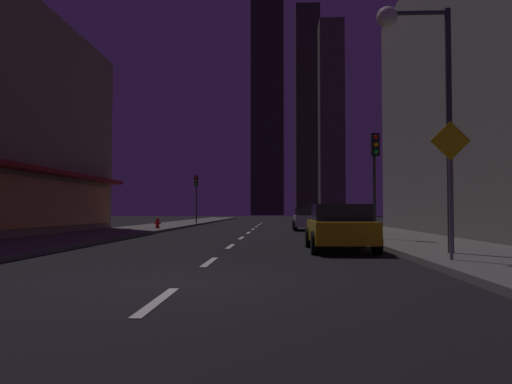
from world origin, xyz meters
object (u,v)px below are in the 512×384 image
traffic_light_near_right (375,162)px  traffic_light_far_left (196,188)px  street_lamp_right (417,68)px  car_parked_near (340,227)px  car_parked_far (309,219)px  fire_hydrant_far_left (158,223)px  pedestrian_crossing_sign (451,177)px

traffic_light_near_right → traffic_light_far_left: bearing=115.3°
traffic_light_far_left → street_lamp_right: bearing=-69.9°
traffic_light_far_left → traffic_light_near_right: bearing=-64.7°
car_parked_near → traffic_light_far_left: bearing=108.4°
traffic_light_near_right → traffic_light_far_left: (-11.00, 23.24, 0.00)m
car_parked_far → street_lamp_right: (1.78, -18.17, 4.33)m
fire_hydrant_far_left → traffic_light_far_left: size_ratio=0.16×
car_parked_near → traffic_light_near_right: size_ratio=1.01×
car_parked_near → car_parked_far: size_ratio=1.00×
car_parked_far → street_lamp_right: street_lamp_right is taller
car_parked_far → traffic_light_near_right: size_ratio=1.01×
car_parked_far → fire_hydrant_far_left: bearing=-176.0°
traffic_light_far_left → fire_hydrant_far_left: bearing=-91.9°
fire_hydrant_far_left → car_parked_near: bearing=-57.9°
car_parked_far → street_lamp_right: bearing=-84.4°
fire_hydrant_far_left → street_lamp_right: size_ratio=0.10×
fire_hydrant_far_left → street_lamp_right: street_lamp_right is taller
street_lamp_right → traffic_light_far_left: bearing=110.1°
pedestrian_crossing_sign → car_parked_near: bearing=115.7°
traffic_light_near_right → car_parked_far: bearing=99.2°
traffic_light_near_right → car_parked_near: bearing=-115.0°
car_parked_far → pedestrian_crossing_sign: pedestrian_crossing_sign is taller
traffic_light_near_right → street_lamp_right: (-0.12, -6.43, 1.87)m
car_parked_near → traffic_light_far_left: traffic_light_far_left is taller
car_parked_near → pedestrian_crossing_sign: (2.00, -4.15, 1.28)m
traffic_light_far_left → pedestrian_crossing_sign: traffic_light_far_left is taller
car_parked_near → car_parked_far: (0.00, 15.81, 0.00)m
traffic_light_near_right → street_lamp_right: bearing=-91.1°
pedestrian_crossing_sign → traffic_light_near_right: bearing=90.7°
car_parked_near → car_parked_far: bearing=90.0°
fire_hydrant_far_left → pedestrian_crossing_sign: pedestrian_crossing_sign is taller
fire_hydrant_far_left → pedestrian_crossing_sign: (11.50, -19.30, 1.56)m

